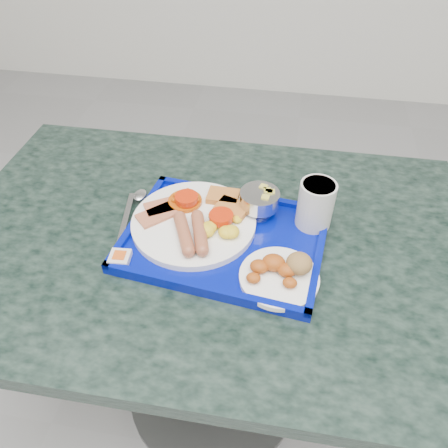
% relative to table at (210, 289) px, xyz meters
% --- Properties ---
extents(table, '(1.13, 0.76, 0.70)m').
position_rel_table_xyz_m(table, '(0.00, 0.00, 0.00)').
color(table, slate).
rests_on(table, floor).
extents(tray, '(0.44, 0.34, 0.02)m').
position_rel_table_xyz_m(tray, '(0.04, -0.01, 0.19)').
color(tray, '#030F8D').
rests_on(tray, table).
extents(main_plate, '(0.27, 0.27, 0.04)m').
position_rel_table_xyz_m(main_plate, '(-0.02, 0.01, 0.21)').
color(main_plate, white).
rests_on(main_plate, tray).
extents(bread_plate, '(0.15, 0.15, 0.05)m').
position_rel_table_xyz_m(bread_plate, '(0.16, -0.10, 0.21)').
color(bread_plate, white).
rests_on(bread_plate, tray).
extents(fruit_bowl, '(0.09, 0.09, 0.06)m').
position_rel_table_xyz_m(fruit_bowl, '(0.10, 0.08, 0.23)').
color(fruit_bowl, silver).
rests_on(fruit_bowl, tray).
extents(juice_cup, '(0.08, 0.08, 0.10)m').
position_rel_table_xyz_m(juice_cup, '(0.22, 0.06, 0.25)').
color(juice_cup, silver).
rests_on(juice_cup, tray).
extents(spoon, '(0.06, 0.17, 0.01)m').
position_rel_table_xyz_m(spoon, '(-0.17, 0.06, 0.20)').
color(spoon, silver).
rests_on(spoon, tray).
extents(knife, '(0.04, 0.17, 0.00)m').
position_rel_table_xyz_m(knife, '(-0.18, 0.01, 0.20)').
color(knife, silver).
rests_on(knife, tray).
extents(jam_packet, '(0.04, 0.04, 0.02)m').
position_rel_table_xyz_m(jam_packet, '(-0.15, -0.11, 0.20)').
color(jam_packet, silver).
rests_on(jam_packet, tray).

